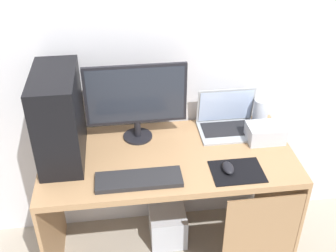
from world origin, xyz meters
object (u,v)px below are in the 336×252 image
pc_tower (59,117)px  keyboard (139,180)px  monitor (136,99)px  mouse_left (228,168)px  speaker (260,112)px  projector (265,133)px  subwoofer (168,226)px  laptop (227,122)px

pc_tower → keyboard: (0.37, -0.26, -0.23)m
monitor → mouse_left: 0.60m
speaker → mouse_left: 0.50m
projector → subwoofer: size_ratio=0.89×
mouse_left → subwoofer: 0.79m
keyboard → laptop: bearing=36.5°
laptop → mouse_left: size_ratio=3.46×
laptop → keyboard: (-0.54, -0.40, -0.04)m
speaker → projector: 0.16m
monitor → keyboard: monitor is taller
pc_tower → laptop: size_ratio=1.43×
keyboard → speaker: bearing=29.8°
laptop → keyboard: laptop is taller
mouse_left → subwoofer: size_ratio=0.43×
monitor → laptop: monitor is taller
monitor → mouse_left: (0.43, -0.35, -0.23)m
laptop → speaker: size_ratio=2.00×
mouse_left → laptop: bearing=76.6°
pc_tower → subwoofer: (0.55, 0.06, -0.90)m
mouse_left → speaker: bearing=54.2°
projector → keyboard: (-0.72, -0.26, -0.04)m
laptop → projector: bearing=-37.2°
projector → keyboard: bearing=-160.0°
mouse_left → keyboard: bearing=-177.4°
pc_tower → monitor: (0.39, 0.11, 0.01)m
speaker → mouse_left: size_ratio=1.73×
monitor → mouse_left: size_ratio=5.61×
speaker → subwoofer: (-0.55, -0.10, -0.75)m
speaker → keyboard: (-0.74, -0.42, -0.07)m
laptop → speaker: bearing=6.8°
pc_tower → keyboard: size_ratio=1.13×
pc_tower → speaker: pc_tower is taller
pc_tower → projector: (1.09, 0.00, -0.19)m
monitor → speaker: 0.74m
laptop → mouse_left: bearing=-103.4°
laptop → projector: laptop is taller
monitor → projector: monitor is taller
speaker → projector: bearing=-97.1°
keyboard → subwoofer: bearing=60.2°
mouse_left → subwoofer: bearing=131.6°
speaker → keyboard: size_ratio=0.40×
monitor → mouse_left: monitor is taller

